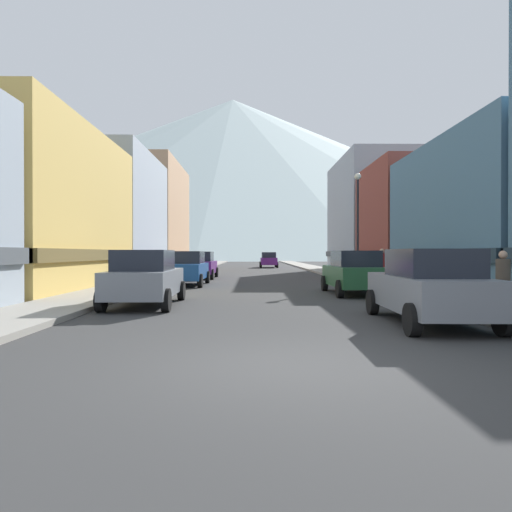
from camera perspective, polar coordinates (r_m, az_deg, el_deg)
name	(u,v)px	position (r m, az deg, el deg)	size (l,w,h in m)	color
ground_plane	(279,367)	(6.87, 2.94, -13.84)	(400.00, 400.00, 0.00)	#333333
sidewalk_left	(188,271)	(42.08, -8.58, -1.82)	(2.50, 100.00, 0.15)	gray
sidewalk_right	(323,270)	(42.20, 8.49, -1.81)	(2.50, 100.00, 0.15)	gray
storefront_left_1	(0,212)	(23.89, -29.52, 4.85)	(9.15, 12.26, 7.41)	#D8B259
storefront_left_2	(103,218)	(34.49, -18.78, 4.59)	(7.57, 11.08, 8.78)	#99A5B2
storefront_left_3	(135,219)	(46.75, -15.02, 4.55)	(9.34, 13.10, 10.53)	tan
storefront_right_1	(512,219)	(23.14, 29.56, 4.09)	(7.67, 11.47, 6.66)	slate
storefront_right_2	(432,224)	(32.53, 21.27, 3.82)	(8.65, 8.13, 7.59)	brown
storefront_right_3	(391,218)	(42.85, 16.60, 4.65)	(9.74, 12.11, 10.12)	#99A5B2
car_left_0	(145,278)	(14.88, -13.77, -2.66)	(2.15, 4.44, 1.78)	slate
car_left_1	(187,268)	(23.94, -8.74, -1.51)	(2.11, 4.42, 1.78)	#19478C
car_left_2	(200,265)	(30.32, -7.02, -1.11)	(2.10, 4.42, 1.78)	#591E72
car_right_0	(429,286)	(11.47, 20.97, -3.58)	(2.16, 4.44, 1.78)	slate
car_right_1	(354,272)	(18.94, 12.26, -2.01)	(2.10, 4.42, 1.78)	#265933
car_driving_0	(269,260)	(52.49, 1.60, -0.48)	(2.06, 4.40, 1.78)	#591E72
trash_bin_right	(447,283)	(16.98, 22.91, -3.17)	(0.59, 0.59, 0.98)	#4C5156
potted_plant_0	(124,274)	(24.31, -16.34, -2.18)	(0.57, 0.57, 0.84)	#4C4C51
pedestrian_0	(382,267)	(23.91, 15.58, -1.36)	(0.36, 0.36, 1.76)	maroon
pedestrian_1	(503,283)	(13.64, 28.69, -3.04)	(0.36, 0.36, 1.60)	brown
streetlamp_right	(358,211)	(25.17, 12.70, 5.61)	(0.36, 0.36, 5.86)	black
mountain_backdrop	(233,178)	(270.52, -2.93, 9.81)	(359.40, 359.40, 92.01)	silver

